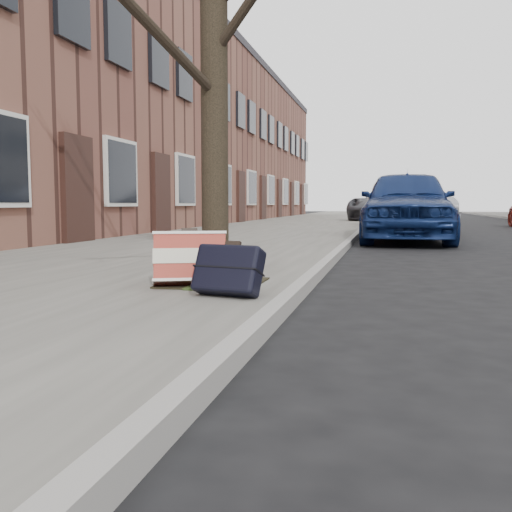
% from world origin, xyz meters
% --- Properties ---
extents(ground, '(120.00, 120.00, 0.00)m').
position_xyz_m(ground, '(0.00, 0.00, 0.00)').
color(ground, black).
rests_on(ground, ground).
extents(near_sidewalk, '(5.00, 70.00, 0.12)m').
position_xyz_m(near_sidewalk, '(-3.70, 15.00, 0.06)').
color(near_sidewalk, gray).
rests_on(near_sidewalk, ground).
extents(house_near, '(6.80, 40.00, 7.00)m').
position_xyz_m(house_near, '(-9.60, 16.00, 3.50)').
color(house_near, brown).
rests_on(house_near, ground).
extents(dirt_patch, '(0.85, 0.85, 0.02)m').
position_xyz_m(dirt_patch, '(-2.00, 1.20, 0.13)').
color(dirt_patch, black).
rests_on(dirt_patch, near_sidewalk).
extents(suitcase_red, '(0.69, 0.53, 0.47)m').
position_xyz_m(suitcase_red, '(-2.14, 0.97, 0.36)').
color(suitcase_red, maroon).
rests_on(suitcase_red, near_sidewalk).
extents(suitcase_navy, '(0.59, 0.42, 0.42)m').
position_xyz_m(suitcase_navy, '(-1.68, 0.56, 0.33)').
color(suitcase_navy, black).
rests_on(suitcase_navy, near_sidewalk).
extents(car_near_front, '(1.90, 4.72, 1.61)m').
position_xyz_m(car_near_front, '(-0.12, 9.33, 0.80)').
color(car_near_front, navy).
rests_on(car_near_front, ground).
extents(car_near_mid, '(2.58, 4.96, 1.55)m').
position_xyz_m(car_near_mid, '(0.07, 14.32, 0.78)').
color(car_near_mid, '#A7AAAF').
rests_on(car_near_mid, ground).
extents(car_near_back, '(4.26, 6.21, 1.58)m').
position_xyz_m(car_near_back, '(-0.36, 22.23, 0.79)').
color(car_near_back, '#3C3C42').
rests_on(car_near_back, ground).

